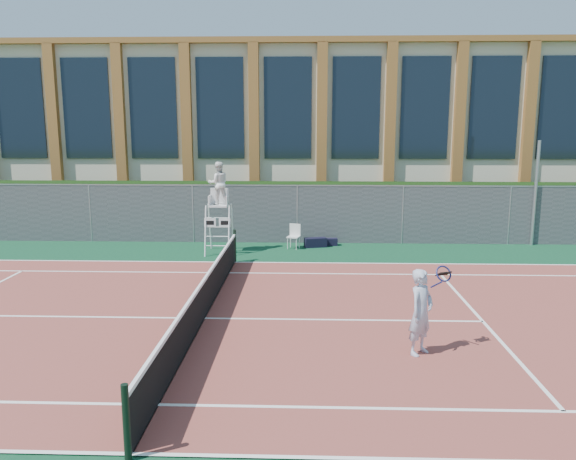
{
  "coord_description": "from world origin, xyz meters",
  "views": [
    {
      "loc": [
        2.37,
        -12.34,
        4.41
      ],
      "look_at": [
        1.84,
        3.0,
        1.57
      ],
      "focal_mm": 35.0,
      "sensor_mm": 36.0,
      "label": 1
    }
  ],
  "objects_px": {
    "umpire_chair": "(218,186)",
    "plastic_chair": "(294,234)",
    "steel_pole": "(535,194)",
    "tennis_player": "(421,312)"
  },
  "relations": [
    {
      "from": "plastic_chair",
      "to": "tennis_player",
      "type": "height_order",
      "value": "tennis_player"
    },
    {
      "from": "steel_pole",
      "to": "umpire_chair",
      "type": "bearing_deg",
      "value": -171.86
    },
    {
      "from": "plastic_chair",
      "to": "tennis_player",
      "type": "xyz_separation_m",
      "value": [
        2.68,
        -9.71,
        0.35
      ]
    },
    {
      "from": "steel_pole",
      "to": "tennis_player",
      "type": "distance_m",
      "value": 12.35
    },
    {
      "from": "tennis_player",
      "to": "plastic_chair",
      "type": "bearing_deg",
      "value": 105.44
    },
    {
      "from": "steel_pole",
      "to": "umpire_chair",
      "type": "relative_size",
      "value": 1.21
    },
    {
      "from": "plastic_chair",
      "to": "tennis_player",
      "type": "bearing_deg",
      "value": -74.56
    },
    {
      "from": "plastic_chair",
      "to": "tennis_player",
      "type": "relative_size",
      "value": 0.52
    },
    {
      "from": "steel_pole",
      "to": "plastic_chair",
      "type": "relative_size",
      "value": 4.38
    },
    {
      "from": "umpire_chair",
      "to": "plastic_chair",
      "type": "height_order",
      "value": "umpire_chair"
    }
  ]
}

